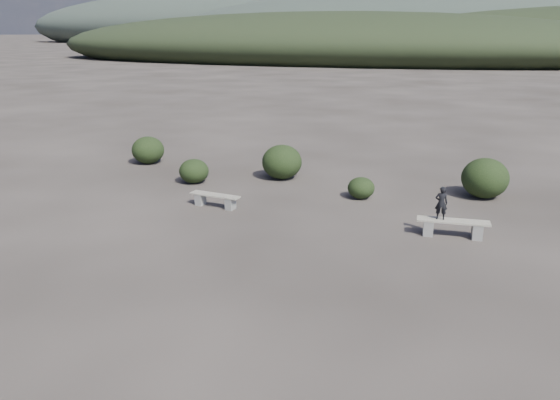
% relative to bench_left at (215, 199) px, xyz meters
% --- Properties ---
extents(ground, '(1200.00, 1200.00, 0.00)m').
position_rel_bench_left_xyz_m(ground, '(3.12, -5.38, -0.26)').
color(ground, '#2A2421').
rests_on(ground, ground).
extents(bench_left, '(1.71, 0.49, 0.42)m').
position_rel_bench_left_xyz_m(bench_left, '(0.00, 0.00, 0.00)').
color(bench_left, slate).
rests_on(bench_left, ground).
extents(bench_right, '(1.95, 0.62, 0.48)m').
position_rel_bench_left_xyz_m(bench_right, '(7.26, -0.08, 0.04)').
color(bench_right, slate).
rests_on(bench_right, ground).
extents(seated_person, '(0.36, 0.26, 0.92)m').
position_rel_bench_left_xyz_m(seated_person, '(6.91, -0.12, 0.68)').
color(seated_person, black).
rests_on(seated_person, bench_right).
extents(shrub_a, '(1.09, 1.09, 0.89)m').
position_rel_bench_left_xyz_m(shrub_a, '(-2.06, 2.33, 0.19)').
color(shrub_a, black).
rests_on(shrub_a, ground).
extents(shrub_b, '(1.51, 1.51, 1.29)m').
position_rel_bench_left_xyz_m(shrub_b, '(0.76, 4.05, 0.39)').
color(shrub_b, black).
rests_on(shrub_b, ground).
extents(shrub_c, '(0.90, 0.90, 0.72)m').
position_rel_bench_left_xyz_m(shrub_c, '(4.14, 2.57, 0.11)').
color(shrub_c, black).
rests_on(shrub_c, ground).
extents(shrub_d, '(1.54, 1.54, 1.35)m').
position_rel_bench_left_xyz_m(shrub_d, '(7.99, 4.12, 0.42)').
color(shrub_d, black).
rests_on(shrub_d, ground).
extents(shrub_f, '(1.35, 1.35, 1.14)m').
position_rel_bench_left_xyz_m(shrub_f, '(-5.40, 4.38, 0.32)').
color(shrub_f, black).
rests_on(shrub_f, ground).
extents(mountain_ridges, '(500.00, 400.00, 56.00)m').
position_rel_bench_left_xyz_m(mountain_ridges, '(-4.37, 333.68, 10.58)').
color(mountain_ridges, black).
rests_on(mountain_ridges, ground).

